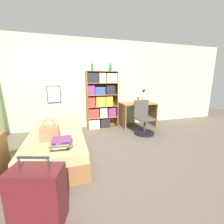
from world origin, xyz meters
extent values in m
plane|color=#66564C|center=(0.00, 0.00, 0.00)|extent=(14.00, 14.00, 0.00)
cube|color=beige|center=(0.00, 1.67, 1.30)|extent=(10.00, 0.06, 2.60)
cube|color=black|center=(-0.76, 1.62, 1.04)|extent=(0.37, 0.02, 0.48)
cube|color=#99C1D6|center=(-0.76, 1.61, 1.04)|extent=(0.33, 0.01, 0.44)
cube|color=olive|center=(-0.65, 0.00, 0.15)|extent=(1.00, 1.99, 0.29)
cube|color=tan|center=(-0.65, 0.00, 0.37)|extent=(0.97, 1.96, 0.16)
cube|color=olive|center=(-0.65, 0.97, 0.23)|extent=(1.00, 0.04, 0.45)
cube|color=#93704C|center=(-0.73, -0.29, 0.57)|extent=(0.30, 0.24, 0.23)
torus|color=#93704C|center=(-0.73, -0.29, 0.73)|extent=(0.18, 0.02, 0.18)
cube|color=#232328|center=(-0.54, -0.64, 0.46)|extent=(0.29, 0.34, 0.01)
cube|color=#7A336B|center=(-0.53, -0.63, 0.47)|extent=(0.32, 0.30, 0.01)
cube|color=beige|center=(-0.54, -0.61, 0.48)|extent=(0.25, 0.37, 0.01)
cube|color=#99894C|center=(-0.53, -0.63, 0.49)|extent=(0.31, 0.32, 0.02)
cube|color=#7A336B|center=(-0.53, -0.64, 0.51)|extent=(0.33, 0.32, 0.02)
cube|color=gold|center=(-0.55, -0.63, 0.53)|extent=(0.33, 0.35, 0.01)
cube|color=#334C84|center=(-0.53, -0.63, 0.54)|extent=(0.27, 0.30, 0.01)
cube|color=silver|center=(-0.52, -0.61, 0.55)|extent=(0.24, 0.30, 0.02)
cube|color=#7A336B|center=(-0.53, -0.63, 0.57)|extent=(0.29, 0.29, 0.01)
cube|color=#5B191E|center=(-0.75, -1.45, 0.31)|extent=(0.57, 0.42, 0.62)
cylinder|color=#2D2D33|center=(-0.88, -1.41, 0.68)|extent=(0.01, 0.01, 0.12)
cylinder|color=#2D2D33|center=(-0.62, -1.49, 0.68)|extent=(0.01, 0.01, 0.12)
cube|color=#2D2D33|center=(-0.75, -1.45, 0.74)|extent=(0.30, 0.11, 0.02)
cube|color=olive|center=(0.13, 1.44, 0.84)|extent=(0.02, 0.35, 1.68)
cube|color=olive|center=(1.03, 1.44, 0.84)|extent=(0.02, 0.35, 1.68)
cube|color=olive|center=(0.58, 1.61, 0.84)|extent=(0.91, 0.01, 1.68)
cube|color=olive|center=(0.58, 1.44, 0.01)|extent=(0.87, 0.35, 0.02)
cube|color=olive|center=(0.58, 1.44, 0.34)|extent=(0.87, 0.35, 0.02)
cube|color=olive|center=(0.58, 1.44, 0.67)|extent=(0.87, 0.35, 0.02)
cube|color=olive|center=(0.58, 1.44, 1.01)|extent=(0.87, 0.35, 0.02)
cube|color=olive|center=(0.58, 1.44, 1.35)|extent=(0.87, 0.35, 0.02)
cube|color=olive|center=(0.58, 1.44, 1.68)|extent=(0.87, 0.35, 0.02)
cube|color=silver|center=(0.31, 1.42, 0.15)|extent=(0.32, 0.26, 0.26)
cube|color=#232328|center=(0.65, 1.42, 0.15)|extent=(0.29, 0.26, 0.27)
cube|color=#B2382D|center=(0.30, 1.42, 0.48)|extent=(0.30, 0.26, 0.27)
cube|color=beige|center=(0.60, 1.42, 0.48)|extent=(0.22, 0.26, 0.28)
cube|color=#7A336B|center=(0.86, 1.42, 0.48)|extent=(0.23, 0.26, 0.27)
cube|color=#B2382D|center=(0.25, 1.42, 0.82)|extent=(0.20, 0.26, 0.27)
cube|color=gold|center=(0.52, 1.42, 0.82)|extent=(0.28, 0.26, 0.27)
cube|color=gold|center=(0.77, 1.42, 0.82)|extent=(0.20, 0.26, 0.28)
cube|color=#7A336B|center=(0.25, 1.42, 1.15)|extent=(0.19, 0.26, 0.27)
cube|color=#334C84|center=(0.50, 1.42, 1.13)|extent=(0.29, 0.26, 0.22)
cube|color=#232328|center=(0.81, 1.42, 1.15)|extent=(0.26, 0.26, 0.26)
cube|color=#232328|center=(0.31, 1.42, 1.49)|extent=(0.32, 0.26, 0.27)
cube|color=beige|center=(0.58, 1.42, 1.49)|extent=(0.19, 0.26, 0.27)
cube|color=silver|center=(0.86, 1.42, 1.49)|extent=(0.30, 0.26, 0.26)
cylinder|color=#1E6B2D|center=(0.32, 1.44, 1.78)|extent=(0.06, 0.06, 0.19)
cylinder|color=#1E6B2D|center=(0.32, 1.44, 1.90)|extent=(0.03, 0.03, 0.06)
cylinder|color=#232328|center=(0.32, 1.44, 1.94)|extent=(0.03, 0.03, 0.02)
cylinder|color=#B7BCC1|center=(0.57, 1.46, 1.79)|extent=(0.06, 0.06, 0.21)
cylinder|color=#B7BCC1|center=(0.57, 1.46, 1.92)|extent=(0.02, 0.02, 0.06)
cylinder|color=#232328|center=(0.57, 1.46, 1.97)|extent=(0.03, 0.03, 0.02)
cylinder|color=#1E6B2D|center=(0.84, 1.44, 1.77)|extent=(0.08, 0.08, 0.17)
cylinder|color=#1E6B2D|center=(0.84, 1.44, 1.88)|extent=(0.03, 0.03, 0.05)
cylinder|color=#232328|center=(0.84, 1.44, 1.92)|extent=(0.04, 0.04, 0.02)
cube|color=olive|center=(1.69, 1.29, 0.72)|extent=(1.07, 0.65, 0.02)
cube|color=olive|center=(1.17, 1.29, 0.36)|extent=(0.03, 0.61, 0.71)
cube|color=olive|center=(2.20, 1.29, 0.36)|extent=(0.03, 0.61, 0.71)
cylinder|color=black|center=(1.84, 1.28, 0.74)|extent=(0.13, 0.13, 0.02)
cylinder|color=black|center=(1.84, 1.28, 0.93)|extent=(0.02, 0.02, 0.35)
cone|color=black|center=(1.88, 1.28, 1.13)|extent=(0.15, 0.11, 0.15)
cylinder|color=black|center=(1.53, 0.55, 0.03)|extent=(0.52, 0.52, 0.06)
cylinder|color=#333338|center=(1.53, 0.55, 0.21)|extent=(0.05, 0.05, 0.42)
cube|color=#47423D|center=(1.53, 0.55, 0.43)|extent=(0.49, 0.49, 0.03)
cube|color=#47423D|center=(1.53, 0.77, 0.68)|extent=(0.43, 0.05, 0.46)
camera|label=1|loc=(-0.41, -2.88, 1.45)|focal=24.00mm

